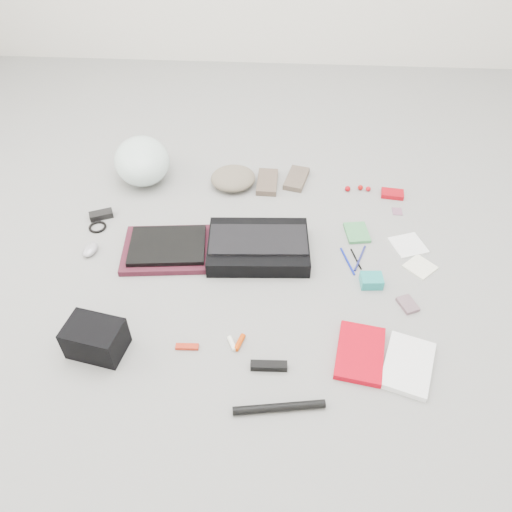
# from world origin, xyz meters

# --- Properties ---
(ground_plane) EXTENTS (4.00, 4.00, 0.00)m
(ground_plane) POSITION_xyz_m (0.00, 0.00, 0.00)
(ground_plane) COLOR gray
(messenger_bag) EXTENTS (0.44, 0.32, 0.07)m
(messenger_bag) POSITION_xyz_m (0.01, 0.07, 0.04)
(messenger_bag) COLOR black
(messenger_bag) RESTS_ON ground_plane
(bag_flap) EXTENTS (0.42, 0.21, 0.01)m
(bag_flap) POSITION_xyz_m (0.01, 0.07, 0.08)
(bag_flap) COLOR black
(bag_flap) RESTS_ON messenger_bag
(laptop_sleeve) EXTENTS (0.41, 0.32, 0.03)m
(laptop_sleeve) POSITION_xyz_m (-0.38, 0.05, 0.01)
(laptop_sleeve) COLOR #481623
(laptop_sleeve) RESTS_ON ground_plane
(laptop) EXTENTS (0.34, 0.26, 0.02)m
(laptop) POSITION_xyz_m (-0.38, 0.05, 0.04)
(laptop) COLOR black
(laptop) RESTS_ON laptop_sleeve
(bike_helmet) EXTENTS (0.36, 0.40, 0.20)m
(bike_helmet) POSITION_xyz_m (-0.60, 0.58, 0.10)
(bike_helmet) COLOR white
(bike_helmet) RESTS_ON ground_plane
(beanie) EXTENTS (0.28, 0.27, 0.08)m
(beanie) POSITION_xyz_m (-0.15, 0.55, 0.04)
(beanie) COLOR #766A58
(beanie) RESTS_ON ground_plane
(mitten_left) EXTENTS (0.10, 0.20, 0.03)m
(mitten_left) POSITION_xyz_m (0.02, 0.56, 0.01)
(mitten_left) COLOR brown
(mitten_left) RESTS_ON ground_plane
(mitten_right) EXTENTS (0.13, 0.20, 0.03)m
(mitten_right) POSITION_xyz_m (0.17, 0.60, 0.01)
(mitten_right) COLOR brown
(mitten_right) RESTS_ON ground_plane
(power_brick) EXTENTS (0.11, 0.09, 0.03)m
(power_brick) POSITION_xyz_m (-0.73, 0.26, 0.01)
(power_brick) COLOR black
(power_brick) RESTS_ON ground_plane
(cable_coil) EXTENTS (0.09, 0.09, 0.01)m
(cable_coil) POSITION_xyz_m (-0.73, 0.19, 0.01)
(cable_coil) COLOR black
(cable_coil) RESTS_ON ground_plane
(mouse) EXTENTS (0.07, 0.10, 0.03)m
(mouse) POSITION_xyz_m (-0.71, 0.03, 0.02)
(mouse) COLOR #9F9EA7
(mouse) RESTS_ON ground_plane
(camera_bag) EXTENTS (0.22, 0.17, 0.13)m
(camera_bag) POSITION_xyz_m (-0.53, -0.46, 0.06)
(camera_bag) COLOR black
(camera_bag) RESTS_ON ground_plane
(multitool) EXTENTS (0.08, 0.03, 0.01)m
(multitool) POSITION_xyz_m (-0.22, -0.43, 0.01)
(multitool) COLOR #B12410
(multitool) RESTS_ON ground_plane
(toiletry_tube_white) EXTENTS (0.04, 0.06, 0.02)m
(toiletry_tube_white) POSITION_xyz_m (-0.06, -0.41, 0.01)
(toiletry_tube_white) COLOR white
(toiletry_tube_white) RESTS_ON ground_plane
(toiletry_tube_orange) EXTENTS (0.04, 0.07, 0.02)m
(toiletry_tube_orange) POSITION_xyz_m (-0.03, -0.41, 0.01)
(toiletry_tube_orange) COLOR #CB3E04
(toiletry_tube_orange) RESTS_ON ground_plane
(u_lock) EXTENTS (0.13, 0.04, 0.03)m
(u_lock) POSITION_xyz_m (0.08, -0.50, 0.01)
(u_lock) COLOR black
(u_lock) RESTS_ON ground_plane
(bike_pump) EXTENTS (0.30, 0.07, 0.03)m
(bike_pump) POSITION_xyz_m (0.12, -0.65, 0.01)
(bike_pump) COLOR black
(bike_pump) RESTS_ON ground_plane
(book_red) EXTENTS (0.20, 0.27, 0.03)m
(book_red) POSITION_xyz_m (0.39, -0.43, 0.01)
(book_red) COLOR red
(book_red) RESTS_ON ground_plane
(book_white) EXTENTS (0.22, 0.27, 0.02)m
(book_white) POSITION_xyz_m (0.56, -0.47, 0.01)
(book_white) COLOR white
(book_white) RESTS_ON ground_plane
(notepad) EXTENTS (0.12, 0.14, 0.02)m
(notepad) POSITION_xyz_m (0.44, 0.22, 0.01)
(notepad) COLOR #3F8B4F
(notepad) RESTS_ON ground_plane
(pen_blue) EXTENTS (0.05, 0.16, 0.01)m
(pen_blue) POSITION_xyz_m (0.38, 0.04, 0.00)
(pen_blue) COLOR #0D1C99
(pen_blue) RESTS_ON ground_plane
(pen_black) EXTENTS (0.04, 0.12, 0.01)m
(pen_black) POSITION_xyz_m (0.42, 0.06, 0.00)
(pen_black) COLOR black
(pen_black) RESTS_ON ground_plane
(pen_navy) EXTENTS (0.06, 0.15, 0.01)m
(pen_navy) POSITION_xyz_m (0.44, 0.06, 0.00)
(pen_navy) COLOR navy
(pen_navy) RESTS_ON ground_plane
(accordion_wallet) EXTENTS (0.09, 0.07, 0.04)m
(accordion_wallet) POSITION_xyz_m (0.47, -0.08, 0.02)
(accordion_wallet) COLOR teal
(accordion_wallet) RESTS_ON ground_plane
(card_deck) EXTENTS (0.09, 0.10, 0.02)m
(card_deck) POSITION_xyz_m (0.60, -0.19, 0.01)
(card_deck) COLOR slate
(card_deck) RESTS_ON ground_plane
(napkin_top) EXTENTS (0.17, 0.17, 0.01)m
(napkin_top) POSITION_xyz_m (0.65, 0.15, 0.00)
(napkin_top) COLOR white
(napkin_top) RESTS_ON ground_plane
(napkin_bottom) EXTENTS (0.15, 0.15, 0.01)m
(napkin_bottom) POSITION_xyz_m (0.68, 0.03, 0.00)
(napkin_bottom) COLOR white
(napkin_bottom) RESTS_ON ground_plane
(lollipop_a) EXTENTS (0.03, 0.03, 0.03)m
(lollipop_a) POSITION_xyz_m (0.42, 0.53, 0.01)
(lollipop_a) COLOR #A1050C
(lollipop_a) RESTS_ON ground_plane
(lollipop_b) EXTENTS (0.03, 0.03, 0.03)m
(lollipop_b) POSITION_xyz_m (0.48, 0.55, 0.01)
(lollipop_b) COLOR #A40B0A
(lollipop_b) RESTS_ON ground_plane
(lollipop_c) EXTENTS (0.03, 0.03, 0.02)m
(lollipop_c) POSITION_xyz_m (0.52, 0.54, 0.01)
(lollipop_c) COLOR #B70E18
(lollipop_c) RESTS_ON ground_plane
(altoids_tin) EXTENTS (0.11, 0.08, 0.02)m
(altoids_tin) POSITION_xyz_m (0.63, 0.51, 0.01)
(altoids_tin) COLOR #AD0814
(altoids_tin) RESTS_ON ground_plane
(stamp_sheet) EXTENTS (0.05, 0.05, 0.00)m
(stamp_sheet) POSITION_xyz_m (0.64, 0.39, 0.00)
(stamp_sheet) COLOR #935F7D
(stamp_sheet) RESTS_ON ground_plane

